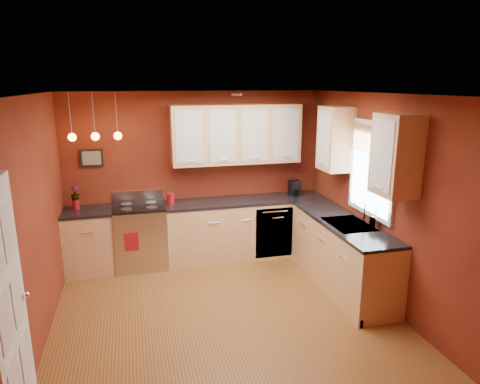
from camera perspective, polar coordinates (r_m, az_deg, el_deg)
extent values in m
plane|color=#955B2B|center=(5.31, -1.75, -16.43)|extent=(4.20, 4.20, 0.00)
cube|color=beige|center=(4.56, -2.01, 12.86)|extent=(4.00, 4.20, 0.02)
cube|color=maroon|center=(6.78, -5.76, 2.21)|extent=(4.00, 0.02, 2.60)
cube|color=maroon|center=(2.92, 7.49, -14.84)|extent=(4.00, 0.02, 2.60)
cube|color=maroon|center=(4.78, -26.02, -4.40)|extent=(0.02, 4.20, 2.60)
cube|color=maroon|center=(5.55, 18.73, -1.23)|extent=(0.02, 4.20, 2.60)
cube|color=#E2B979|center=(6.69, -19.36, -6.32)|extent=(0.70, 0.60, 0.90)
cube|color=#E2B979|center=(6.87, 0.85, -4.91)|extent=(2.54, 0.60, 0.90)
cube|color=#E2B979|center=(6.04, 13.33, -8.13)|extent=(0.60, 2.10, 0.90)
cube|color=black|center=(6.54, -19.69, -2.46)|extent=(0.70, 0.62, 0.04)
cube|color=black|center=(6.73, 0.87, -1.13)|extent=(2.54, 0.62, 0.04)
cube|color=black|center=(5.88, 13.60, -3.88)|extent=(0.62, 2.10, 0.04)
cube|color=#BABABF|center=(6.65, -13.07, -5.88)|extent=(0.76, 0.64, 0.92)
cube|color=black|center=(6.36, -12.99, -6.62)|extent=(0.55, 0.02, 0.32)
cylinder|color=#BABABF|center=(6.27, -13.11, -4.61)|extent=(0.60, 0.02, 0.02)
cube|color=black|center=(6.50, -13.30, -1.95)|extent=(0.76, 0.60, 0.03)
cylinder|color=#96969B|center=(6.37, -14.90, -2.22)|extent=(0.16, 0.16, 0.01)
cylinder|color=#96969B|center=(6.37, -11.66, -2.02)|extent=(0.16, 0.16, 0.01)
cylinder|color=#96969B|center=(6.63, -14.90, -1.55)|extent=(0.16, 0.16, 0.01)
cylinder|color=#96969B|center=(6.64, -11.79, -1.35)|extent=(0.16, 0.16, 0.01)
cube|color=#BABABF|center=(6.77, -13.42, -0.48)|extent=(0.76, 0.04, 0.16)
cube|color=#BABABF|center=(6.71, 4.57, -5.43)|extent=(0.60, 0.02, 0.80)
cube|color=#96969B|center=(5.75, 14.29, -4.37)|extent=(0.50, 0.70, 0.05)
cube|color=black|center=(5.90, 13.50, -3.96)|extent=(0.42, 0.30, 0.02)
cube|color=black|center=(5.62, 15.11, -5.00)|extent=(0.42, 0.30, 0.02)
cylinder|color=white|center=(5.81, 16.30, -2.62)|extent=(0.02, 0.02, 0.28)
cylinder|color=white|center=(5.74, 15.79, -1.43)|extent=(0.16, 0.02, 0.02)
cube|color=white|center=(5.71, 17.22, 2.92)|extent=(0.04, 1.02, 1.22)
cube|color=white|center=(5.70, 17.09, 2.91)|extent=(0.01, 0.90, 1.10)
cube|color=#A77353|center=(5.63, 17.23, 6.60)|extent=(0.02, 0.96, 0.36)
cube|color=white|center=(3.80, -28.60, -14.02)|extent=(0.06, 0.82, 2.05)
cube|color=silver|center=(3.74, -28.49, -4.88)|extent=(0.00, 0.28, 0.40)
cube|color=silver|center=(3.63, -28.77, -14.98)|extent=(0.00, 0.28, 0.40)
cube|color=silver|center=(3.94, -27.52, -12.48)|extent=(0.00, 0.28, 0.40)
cube|color=silver|center=(4.20, -26.61, -19.24)|extent=(0.00, 0.28, 0.40)
sphere|color=white|center=(4.08, -26.63, -12.18)|extent=(0.06, 0.06, 0.06)
cube|color=#E2B979|center=(6.62, -0.48, 7.70)|extent=(2.00, 0.35, 0.90)
cube|color=#E2B979|center=(5.60, 15.95, 5.92)|extent=(0.35, 1.95, 0.90)
cube|color=black|center=(6.65, -19.17, 4.31)|extent=(0.32, 0.03, 0.26)
cylinder|color=#96969B|center=(6.27, -21.72, 9.53)|extent=(0.01, 0.01, 0.60)
sphere|color=#FFA53F|center=(6.29, -21.47, 6.82)|extent=(0.11, 0.11, 0.11)
cylinder|color=#96969B|center=(6.24, -18.96, 9.75)|extent=(0.01, 0.01, 0.60)
sphere|color=#FFA53F|center=(6.26, -18.73, 7.02)|extent=(0.11, 0.11, 0.11)
cylinder|color=#96969B|center=(6.22, -16.17, 9.95)|extent=(0.01, 0.01, 0.60)
sphere|color=#FFA53F|center=(6.25, -15.98, 7.21)|extent=(0.11, 0.11, 0.11)
cylinder|color=maroon|center=(6.50, -9.21, -0.98)|extent=(0.10, 0.10, 0.16)
cylinder|color=maroon|center=(6.48, -9.24, -0.25)|extent=(0.11, 0.11, 0.02)
cylinder|color=maroon|center=(6.62, -21.03, -1.55)|extent=(0.09, 0.09, 0.15)
imported|color=maroon|center=(6.58, -21.16, -0.17)|extent=(0.14, 0.14, 0.22)
cube|color=black|center=(6.99, 7.28, 0.56)|extent=(0.17, 0.15, 0.25)
cylinder|color=black|center=(6.96, 7.41, -0.07)|extent=(0.10, 0.10, 0.11)
imported|color=white|center=(5.66, 17.62, -3.49)|extent=(0.12, 0.12, 0.22)
cube|color=maroon|center=(6.32, -14.27, -6.46)|extent=(0.20, 0.01, 0.27)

